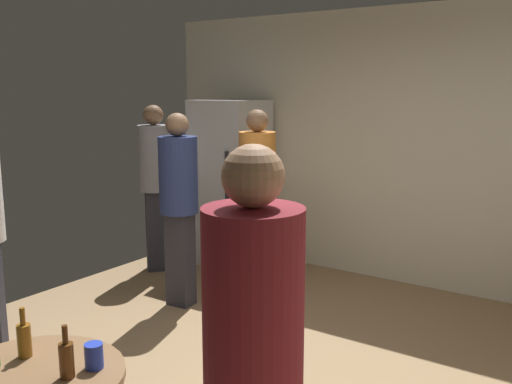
{
  "coord_description": "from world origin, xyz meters",
  "views": [
    {
      "loc": [
        2.02,
        -2.74,
        1.92
      ],
      "look_at": [
        -0.01,
        0.23,
        1.26
      ],
      "focal_mm": 39.82,
      "sensor_mm": 36.0,
      "label": 1
    }
  ],
  "objects_px": {
    "person_in_gray_shirt": "(155,175)",
    "person_in_navy_shirt": "(179,195)",
    "refrigerator": "(230,182)",
    "person_in_maroon_shirt": "(253,358)",
    "person_in_orange_shirt": "(257,187)",
    "beer_bottle_brown": "(67,359)",
    "plastic_cup_blue": "(94,356)",
    "beer_bottle_amber": "(24,339)"
  },
  "relations": [
    {
      "from": "plastic_cup_blue",
      "to": "person_in_orange_shirt",
      "type": "xyz_separation_m",
      "value": [
        -1.06,
        2.8,
        0.23
      ]
    },
    {
      "from": "refrigerator",
      "to": "person_in_navy_shirt",
      "type": "relative_size",
      "value": 1.05
    },
    {
      "from": "refrigerator",
      "to": "person_in_gray_shirt",
      "type": "xyz_separation_m",
      "value": [
        -0.46,
        -0.69,
        0.13
      ]
    },
    {
      "from": "refrigerator",
      "to": "beer_bottle_brown",
      "type": "height_order",
      "value": "refrigerator"
    },
    {
      "from": "person_in_gray_shirt",
      "to": "beer_bottle_brown",
      "type": "bearing_deg",
      "value": -10.89
    },
    {
      "from": "refrigerator",
      "to": "beer_bottle_brown",
      "type": "distance_m",
      "value": 4.02
    },
    {
      "from": "person_in_maroon_shirt",
      "to": "plastic_cup_blue",
      "type": "bearing_deg",
      "value": -12.32
    },
    {
      "from": "plastic_cup_blue",
      "to": "person_in_orange_shirt",
      "type": "height_order",
      "value": "person_in_orange_shirt"
    },
    {
      "from": "person_in_navy_shirt",
      "to": "person_in_orange_shirt",
      "type": "xyz_separation_m",
      "value": [
        0.39,
        0.65,
        0.01
      ]
    },
    {
      "from": "beer_bottle_amber",
      "to": "person_in_navy_shirt",
      "type": "height_order",
      "value": "person_in_navy_shirt"
    },
    {
      "from": "person_in_gray_shirt",
      "to": "person_in_maroon_shirt",
      "type": "relative_size",
      "value": 1.0
    },
    {
      "from": "refrigerator",
      "to": "person_in_gray_shirt",
      "type": "distance_m",
      "value": 0.84
    },
    {
      "from": "person_in_maroon_shirt",
      "to": "person_in_orange_shirt",
      "type": "xyz_separation_m",
      "value": [
        -1.91,
        2.82,
        -0.01
      ]
    },
    {
      "from": "beer_bottle_amber",
      "to": "person_in_maroon_shirt",
      "type": "xyz_separation_m",
      "value": [
        1.19,
        0.08,
        0.21
      ]
    },
    {
      "from": "beer_bottle_brown",
      "to": "plastic_cup_blue",
      "type": "xyz_separation_m",
      "value": [
        0.03,
        0.12,
        -0.03
      ]
    },
    {
      "from": "beer_bottle_amber",
      "to": "person_in_maroon_shirt",
      "type": "distance_m",
      "value": 1.21
    },
    {
      "from": "beer_bottle_brown",
      "to": "person_in_orange_shirt",
      "type": "relative_size",
      "value": 0.13
    },
    {
      "from": "plastic_cup_blue",
      "to": "person_in_gray_shirt",
      "type": "distance_m",
      "value": 3.62
    },
    {
      "from": "person_in_gray_shirt",
      "to": "person_in_orange_shirt",
      "type": "bearing_deg",
      "value": 42.33
    },
    {
      "from": "person_in_gray_shirt",
      "to": "person_in_navy_shirt",
      "type": "distance_m",
      "value": 1.07
    },
    {
      "from": "person_in_maroon_shirt",
      "to": "person_in_navy_shirt",
      "type": "xyz_separation_m",
      "value": [
        -2.3,
        2.18,
        -0.02
      ]
    },
    {
      "from": "refrigerator",
      "to": "beer_bottle_amber",
      "type": "xyz_separation_m",
      "value": [
        1.52,
        -3.56,
        -0.08
      ]
    },
    {
      "from": "refrigerator",
      "to": "plastic_cup_blue",
      "type": "bearing_deg",
      "value": -61.69
    },
    {
      "from": "person_in_orange_shirt",
      "to": "beer_bottle_brown",
      "type": "bearing_deg",
      "value": 19.77
    },
    {
      "from": "beer_bottle_amber",
      "to": "person_in_orange_shirt",
      "type": "relative_size",
      "value": 0.13
    },
    {
      "from": "plastic_cup_blue",
      "to": "person_in_gray_shirt",
      "type": "bearing_deg",
      "value": 130.08
    },
    {
      "from": "beer_bottle_amber",
      "to": "person_in_orange_shirt",
      "type": "height_order",
      "value": "person_in_orange_shirt"
    },
    {
      "from": "refrigerator",
      "to": "person_in_orange_shirt",
      "type": "distance_m",
      "value": 1.04
    },
    {
      "from": "refrigerator",
      "to": "person_in_gray_shirt",
      "type": "height_order",
      "value": "refrigerator"
    },
    {
      "from": "beer_bottle_brown",
      "to": "person_in_gray_shirt",
      "type": "distance_m",
      "value": 3.69
    },
    {
      "from": "person_in_orange_shirt",
      "to": "plastic_cup_blue",
      "type": "bearing_deg",
      "value": 21.02
    },
    {
      "from": "beer_bottle_amber",
      "to": "person_in_navy_shirt",
      "type": "relative_size",
      "value": 0.13
    },
    {
      "from": "person_in_gray_shirt",
      "to": "person_in_maroon_shirt",
      "type": "height_order",
      "value": "person_in_gray_shirt"
    },
    {
      "from": "beer_bottle_amber",
      "to": "beer_bottle_brown",
      "type": "distance_m",
      "value": 0.31
    },
    {
      "from": "plastic_cup_blue",
      "to": "person_in_navy_shirt",
      "type": "height_order",
      "value": "person_in_navy_shirt"
    },
    {
      "from": "plastic_cup_blue",
      "to": "beer_bottle_brown",
      "type": "bearing_deg",
      "value": -103.05
    },
    {
      "from": "beer_bottle_brown",
      "to": "person_in_maroon_shirt",
      "type": "bearing_deg",
      "value": 6.4
    },
    {
      "from": "person_in_gray_shirt",
      "to": "person_in_orange_shirt",
      "type": "xyz_separation_m",
      "value": [
        1.27,
        0.04,
        -0.01
      ]
    },
    {
      "from": "plastic_cup_blue",
      "to": "person_in_orange_shirt",
      "type": "distance_m",
      "value": 3.01
    },
    {
      "from": "refrigerator",
      "to": "person_in_maroon_shirt",
      "type": "relative_size",
      "value": 1.03
    },
    {
      "from": "beer_bottle_brown",
      "to": "person_in_navy_shirt",
      "type": "xyz_separation_m",
      "value": [
        -1.42,
        2.28,
        0.19
      ]
    },
    {
      "from": "person_in_maroon_shirt",
      "to": "refrigerator",
      "type": "bearing_deg",
      "value": -63.05
    }
  ]
}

